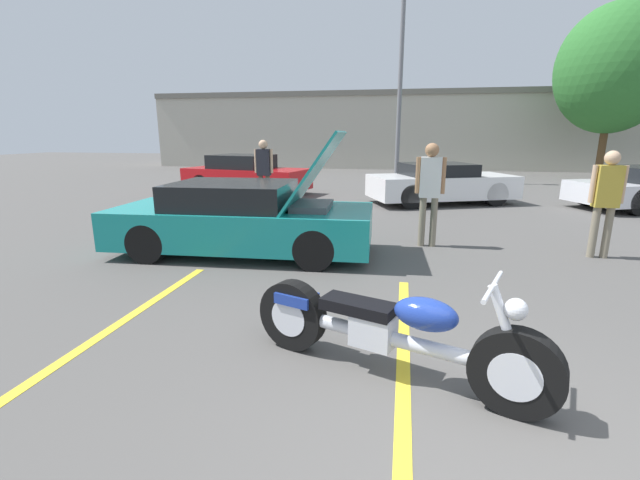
{
  "coord_description": "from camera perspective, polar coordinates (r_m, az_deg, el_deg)",
  "views": [
    {
      "loc": [
        -0.79,
        -2.16,
        2.0
      ],
      "look_at": [
        -1.71,
        2.58,
        0.8
      ],
      "focal_mm": 24.0,
      "sensor_mm": 36.0,
      "label": 1
    }
  ],
  "objects": [
    {
      "name": "parking_stripe_foreground",
      "position": [
        4.77,
        -29.6,
        -12.74
      ],
      "size": [
        0.12,
        5.1,
        0.01
      ],
      "primitive_type": "cube",
      "color": "yellow",
      "rests_on": "ground"
    },
    {
      "name": "parked_car_left_row",
      "position": [
        15.06,
        -9.88,
        8.51
      ],
      "size": [
        4.51,
        2.65,
        1.31
      ],
      "rotation": [
        0.0,
        0.0,
        -0.22
      ],
      "color": "red",
      "rests_on": "ground"
    },
    {
      "name": "spectator_near_motorcycle",
      "position": [
        11.91,
        -7.5,
        9.57
      ],
      "size": [
        0.52,
        0.24,
        1.85
      ],
      "color": "brown",
      "rests_on": "ground"
    },
    {
      "name": "tree_background",
      "position": [
        23.67,
        34.58,
        18.24
      ],
      "size": [
        4.73,
        4.73,
        7.45
      ],
      "color": "brown",
      "rests_on": "ground"
    },
    {
      "name": "far_building",
      "position": [
        27.24,
        13.01,
        14.33
      ],
      "size": [
        32.0,
        4.2,
        4.4
      ],
      "color": "#B2AD9E",
      "rests_on": "ground"
    },
    {
      "name": "parking_stripe_middle",
      "position": [
        3.75,
        11.02,
        -18.53
      ],
      "size": [
        0.12,
        5.1,
        0.01
      ],
      "primitive_type": "cube",
      "color": "yellow",
      "rests_on": "ground"
    },
    {
      "name": "light_pole",
      "position": [
        18.71,
        10.94,
        20.8
      ],
      "size": [
        1.21,
        0.28,
        7.85
      ],
      "color": "slate",
      "rests_on": "ground"
    },
    {
      "name": "parked_car_mid_row",
      "position": [
        13.14,
        15.83,
        7.22
      ],
      "size": [
        4.5,
        3.21,
        1.17
      ],
      "rotation": [
        0.0,
        0.0,
        0.39
      ],
      "color": "white",
      "rests_on": "ground"
    },
    {
      "name": "spectator_by_show_car",
      "position": [
        7.9,
        14.45,
        7.09
      ],
      "size": [
        0.52,
        0.24,
        1.85
      ],
      "color": "gray",
      "rests_on": "ground"
    },
    {
      "name": "motorcycle",
      "position": [
        3.68,
        9.17,
        -12.02
      ],
      "size": [
        2.51,
        1.12,
        0.97
      ],
      "rotation": [
        0.0,
        0.0,
        -0.35
      ],
      "color": "black",
      "rests_on": "ground"
    },
    {
      "name": "spectator_midground",
      "position": [
        8.32,
        33.88,
        5.01
      ],
      "size": [
        0.52,
        0.23,
        1.75
      ],
      "color": "gray",
      "rests_on": "ground"
    },
    {
      "name": "show_car_hood_open",
      "position": [
        7.37,
        -10.11,
        2.78
      ],
      "size": [
        4.41,
        1.99,
        2.05
      ],
      "rotation": [
        0.0,
        0.0,
        0.05
      ],
      "color": "teal",
      "rests_on": "ground"
    }
  ]
}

